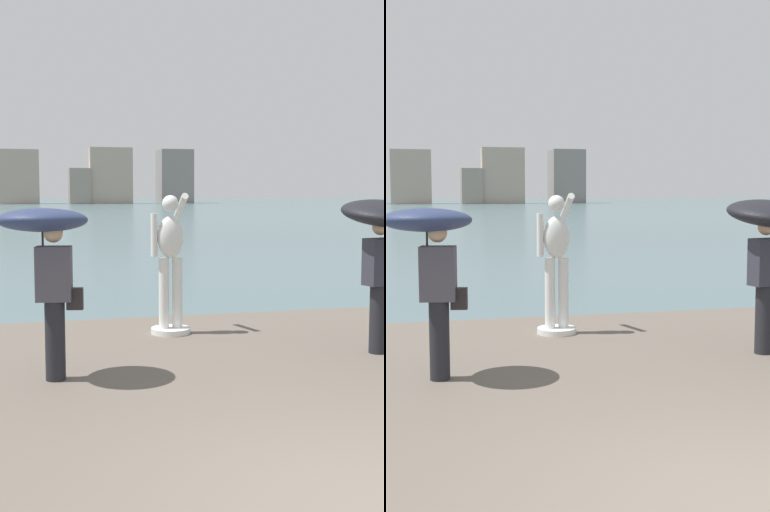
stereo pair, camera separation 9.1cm
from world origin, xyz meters
The scene contains 6 objects.
ground_plane centered at (0.00, 40.00, 0.00)m, with size 400.00×400.00×0.00m, color #4C666B.
pier centered at (0.00, 2.10, 0.20)m, with size 7.25×10.19×0.40m, color #60564C.
statue_white_figure centered at (-0.27, 5.85, 1.40)m, with size 0.58×0.85×2.05m.
onlooker_left centered at (-2.10, 3.78, 1.91)m, with size 1.15×1.16×1.91m.
onlooker_right centered at (2.14, 4.05, 2.01)m, with size 1.35×1.37×2.03m.
distant_skyline centered at (3.74, 132.92, 4.85)m, with size 62.45×12.96×10.95m.
Camera 2 is at (-2.27, -3.75, 2.48)m, focal length 47.61 mm.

